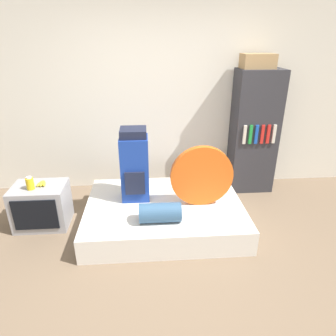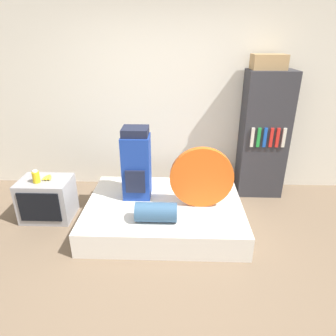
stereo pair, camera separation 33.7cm
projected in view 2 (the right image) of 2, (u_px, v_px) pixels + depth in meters
name	position (u px, v px, depth m)	size (l,w,h in m)	color
ground_plane	(170.00, 274.00, 2.88)	(16.00, 16.00, 0.00)	brown
wall_back	(174.00, 98.00, 4.15)	(8.00, 0.05, 2.60)	silver
bed	(164.00, 213.00, 3.62)	(1.83, 1.36, 0.28)	silver
backpack	(136.00, 164.00, 3.54)	(0.32, 0.33, 0.87)	navy
tent_bag	(202.00, 178.00, 3.35)	(0.72, 0.07, 0.72)	#E05B19
sleeping_roll	(156.00, 212.00, 3.17)	(0.44, 0.21, 0.21)	#33567A
television	(47.00, 199.00, 3.69)	(0.61, 0.46, 0.51)	#939399
canister	(36.00, 177.00, 3.51)	(0.08, 0.08, 0.15)	gold
banana_bunch	(48.00, 177.00, 3.61)	(0.12, 0.15, 0.04)	yellow
bookshelf	(264.00, 136.00, 4.06)	(0.61, 0.41, 1.71)	#2D2D33
cardboard_box	(269.00, 62.00, 3.70)	(0.41, 0.27, 0.18)	#A88456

